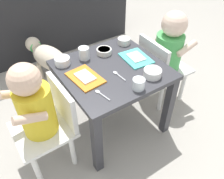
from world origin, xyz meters
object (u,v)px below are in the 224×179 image
(cereal_bowl_left_side, at_px, (152,73))
(spoon_by_right_tray, at_px, (101,94))
(water_cup_right, at_px, (84,54))
(cereal_bowl_right_side, at_px, (124,41))
(spoon_by_left_tray, at_px, (118,75))
(food_tray_left, at_px, (85,77))
(dining_table, at_px, (112,80))
(dog, at_px, (48,57))
(seated_child_right, at_px, (168,49))
(water_cup_left, at_px, (139,85))
(veggie_bowl_near, at_px, (104,51))
(veggie_bowl_far, at_px, (62,61))
(food_tray_right, at_px, (136,58))
(seated_child_left, at_px, (38,108))

(cereal_bowl_left_side, relative_size, spoon_by_right_tray, 0.93)
(water_cup_right, height_order, cereal_bowl_right_side, water_cup_right)
(spoon_by_left_tray, bearing_deg, food_tray_left, 154.46)
(dining_table, distance_m, cereal_bowl_right_side, 0.29)
(dog, height_order, cereal_bowl_left_side, cereal_bowl_left_side)
(seated_child_right, relative_size, food_tray_left, 3.17)
(water_cup_left, bearing_deg, veggie_bowl_near, 85.43)
(veggie_bowl_far, xyz_separation_m, cereal_bowl_left_side, (0.34, -0.35, -0.00))
(cereal_bowl_right_side, bearing_deg, spoon_by_left_tray, -130.77)
(dining_table, xyz_separation_m, veggie_bowl_far, (-0.21, 0.18, 0.10))
(dog, xyz_separation_m, cereal_bowl_right_side, (0.36, -0.49, 0.26))
(food_tray_right, bearing_deg, dog, 115.30)
(water_cup_left, height_order, veggie_bowl_far, water_cup_left)
(dining_table, relative_size, seated_child_right, 0.84)
(water_cup_right, bearing_deg, spoon_by_left_tray, -73.39)
(seated_child_left, height_order, water_cup_right, seated_child_left)
(water_cup_left, bearing_deg, seated_child_left, 158.72)
(seated_child_right, height_order, veggie_bowl_far, seated_child_right)
(water_cup_right, bearing_deg, veggie_bowl_near, -8.08)
(seated_child_left, height_order, food_tray_left, seated_child_left)
(food_tray_left, relative_size, water_cup_right, 2.97)
(seated_child_left, xyz_separation_m, water_cup_right, (0.36, 0.20, 0.07))
(dining_table, distance_m, spoon_by_left_tray, 0.11)
(cereal_bowl_right_side, bearing_deg, dog, 126.02)
(cereal_bowl_left_side, relative_size, spoon_by_left_tray, 0.93)
(seated_child_left, height_order, seated_child_right, seated_child_left)
(food_tray_right, height_order, cereal_bowl_left_side, cereal_bowl_left_side)
(water_cup_left, relative_size, veggie_bowl_near, 0.69)
(food_tray_left, distance_m, water_cup_right, 0.19)
(seated_child_right, xyz_separation_m, food_tray_left, (-0.60, -0.01, 0.04))
(dog, bearing_deg, water_cup_right, -82.10)
(veggie_bowl_far, bearing_deg, dog, 83.23)
(cereal_bowl_right_side, relative_size, spoon_by_right_tray, 0.78)
(water_cup_left, bearing_deg, water_cup_right, 103.89)
(food_tray_left, bearing_deg, veggie_bowl_near, 35.25)
(seated_child_left, relative_size, veggie_bowl_near, 7.42)
(cereal_bowl_right_side, distance_m, cereal_bowl_left_side, 0.36)
(veggie_bowl_far, relative_size, cereal_bowl_left_side, 0.91)
(cereal_bowl_right_side, xyz_separation_m, spoon_by_left_tray, (-0.22, -0.25, -0.02))
(seated_child_left, relative_size, dog, 1.44)
(seated_child_left, xyz_separation_m, cereal_bowl_right_side, (0.64, 0.21, 0.06))
(seated_child_left, xyz_separation_m, cereal_bowl_left_side, (0.57, -0.14, 0.06))
(water_cup_left, bearing_deg, food_tray_right, 54.67)
(food_tray_left, bearing_deg, water_cup_left, -50.25)
(water_cup_right, bearing_deg, cereal_bowl_left_side, -57.83)
(veggie_bowl_far, distance_m, spoon_by_right_tray, 0.33)
(veggie_bowl_near, relative_size, spoon_by_right_tray, 0.89)
(spoon_by_left_tray, distance_m, spoon_by_right_tray, 0.17)
(food_tray_left, relative_size, food_tray_right, 1.08)
(water_cup_right, height_order, veggie_bowl_far, water_cup_right)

